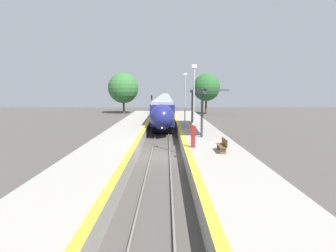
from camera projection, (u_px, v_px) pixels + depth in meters
ground_plane at (160, 156)px, 20.07m from camera, size 120.00×120.00×0.00m
rail_left at (151, 155)px, 20.06m from camera, size 0.08×90.00×0.15m
rail_right at (170, 155)px, 20.07m from camera, size 0.08×90.00×0.15m
train at (165, 101)px, 73.93m from camera, size 2.81×96.74×3.75m
platform_right at (209, 150)px, 20.02m from camera, size 4.10×64.00×1.04m
platform_left at (112, 150)px, 19.98m from camera, size 3.97×64.00×1.04m
platform_bench at (223, 145)px, 16.96m from camera, size 0.44×1.56×0.89m
person_waiting at (193, 135)px, 18.29m from camera, size 0.36×0.23×1.75m
railway_signal at (152, 105)px, 44.54m from camera, size 0.28×0.28×4.23m
lamppost_near at (194, 100)px, 19.04m from camera, size 0.36×0.20×5.82m
lamppost_mid at (185, 97)px, 27.97m from camera, size 0.36×0.20×5.82m
station_canopy at (202, 92)px, 26.13m from camera, size 2.02×11.44×4.07m
background_tree_left at (123, 88)px, 57.38m from camera, size 6.63×6.63×8.89m
background_tree_right at (206, 87)px, 55.51m from camera, size 5.78×5.78×8.59m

